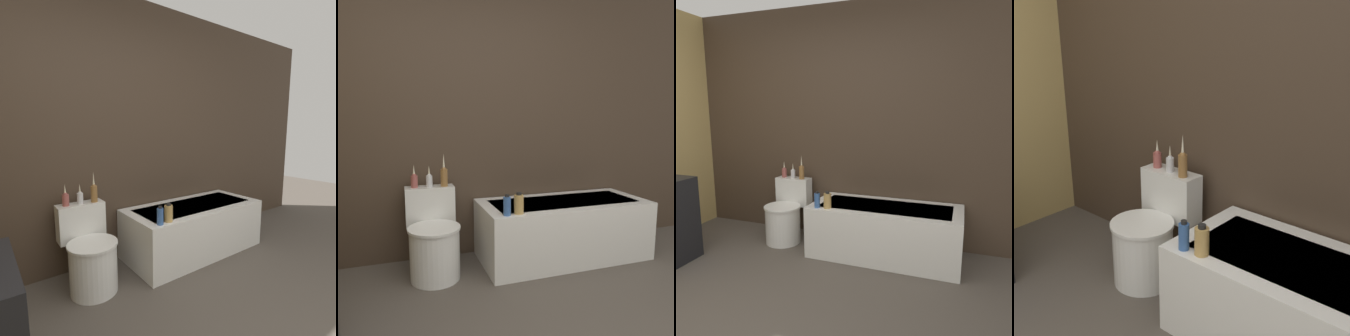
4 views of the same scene
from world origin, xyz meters
The scene contains 8 objects.
wall_back_tiled centered at (0.00, 2.16, 1.30)m, with size 6.40×0.06×2.60m.
bathtub centered at (0.80, 1.78, 0.26)m, with size 1.49×0.67×0.52m.
toilet centered at (-0.35, 1.78, 0.29)m, with size 0.40×0.55×0.69m.
vase_gold centered at (-0.47, 1.99, 0.75)m, with size 0.06×0.06×0.19m.
vase_silver centered at (-0.35, 1.98, 0.75)m, with size 0.05×0.05×0.18m.
vase_bronze centered at (-0.23, 1.96, 0.78)m, with size 0.06×0.06×0.28m.
shampoo_bottle_tall centered at (0.18, 1.51, 0.60)m, with size 0.06×0.06×0.16m.
shampoo_bottle_short centered at (0.28, 1.52, 0.60)m, with size 0.07×0.07×0.17m.
Camera 1 is at (-1.04, -0.27, 1.34)m, focal length 28.00 mm.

